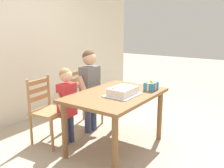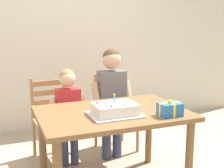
{
  "view_description": "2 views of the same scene",
  "coord_description": "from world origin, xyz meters",
  "px_view_note": "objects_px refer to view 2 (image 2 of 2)",
  "views": [
    {
      "loc": [
        -2.6,
        -1.71,
        1.61
      ],
      "look_at": [
        -0.04,
        0.04,
        0.88
      ],
      "focal_mm": 40.38,
      "sensor_mm": 36.0,
      "label": 1
    },
    {
      "loc": [
        -0.94,
        -2.38,
        1.51
      ],
      "look_at": [
        0.02,
        0.05,
        0.99
      ],
      "focal_mm": 47.85,
      "sensor_mm": 36.0,
      "label": 2
    }
  ],
  "objects_px": {
    "dining_table": "(112,123)",
    "chair_left": "(53,119)",
    "gift_box_red_large": "(170,109)",
    "child_younger": "(68,108)",
    "chair_right": "(115,112)",
    "child_older": "(112,93)",
    "birthday_cake": "(115,110)"
  },
  "relations": [
    {
      "from": "dining_table",
      "to": "chair_left",
      "type": "distance_m",
      "value": 0.97
    },
    {
      "from": "gift_box_red_large",
      "to": "child_younger",
      "type": "distance_m",
      "value": 1.14
    },
    {
      "from": "chair_right",
      "to": "child_older",
      "type": "distance_m",
      "value": 0.41
    },
    {
      "from": "dining_table",
      "to": "birthday_cake",
      "type": "height_order",
      "value": "birthday_cake"
    },
    {
      "from": "chair_left",
      "to": "child_older",
      "type": "distance_m",
      "value": 0.73
    },
    {
      "from": "chair_right",
      "to": "child_older",
      "type": "xyz_separation_m",
      "value": [
        -0.14,
        -0.25,
        0.3
      ]
    },
    {
      "from": "chair_right",
      "to": "gift_box_red_large",
      "type": "bearing_deg",
      "value": -88.55
    },
    {
      "from": "dining_table",
      "to": "gift_box_red_large",
      "type": "bearing_deg",
      "value": -36.66
    },
    {
      "from": "chair_left",
      "to": "child_older",
      "type": "bearing_deg",
      "value": -22.04
    },
    {
      "from": "dining_table",
      "to": "chair_right",
      "type": "bearing_deg",
      "value": 66.79
    },
    {
      "from": "child_younger",
      "to": "dining_table",
      "type": "bearing_deg",
      "value": -67.5
    },
    {
      "from": "chair_left",
      "to": "chair_right",
      "type": "xyz_separation_m",
      "value": [
        0.75,
        -0.0,
        0.0
      ]
    },
    {
      "from": "gift_box_red_large",
      "to": "chair_left",
      "type": "distance_m",
      "value": 1.45
    },
    {
      "from": "chair_left",
      "to": "child_younger",
      "type": "relative_size",
      "value": 0.87
    },
    {
      "from": "birthday_cake",
      "to": "chair_left",
      "type": "bearing_deg",
      "value": 109.85
    },
    {
      "from": "dining_table",
      "to": "child_older",
      "type": "height_order",
      "value": "child_older"
    },
    {
      "from": "dining_table",
      "to": "chair_left",
      "type": "bearing_deg",
      "value": 113.66
    },
    {
      "from": "gift_box_red_large",
      "to": "chair_left",
      "type": "relative_size",
      "value": 0.21
    },
    {
      "from": "gift_box_red_large",
      "to": "dining_table",
      "type": "bearing_deg",
      "value": 143.34
    },
    {
      "from": "gift_box_red_large",
      "to": "child_older",
      "type": "height_order",
      "value": "child_older"
    },
    {
      "from": "child_younger",
      "to": "chair_right",
      "type": "bearing_deg",
      "value": 21.62
    },
    {
      "from": "chair_left",
      "to": "child_younger",
      "type": "xyz_separation_m",
      "value": [
        0.12,
        -0.25,
        0.18
      ]
    },
    {
      "from": "child_older",
      "to": "child_younger",
      "type": "relative_size",
      "value": 1.18
    },
    {
      "from": "chair_right",
      "to": "child_younger",
      "type": "height_order",
      "value": "child_younger"
    },
    {
      "from": "gift_box_red_large",
      "to": "child_younger",
      "type": "bearing_deg",
      "value": 125.64
    },
    {
      "from": "birthday_cake",
      "to": "chair_left",
      "type": "distance_m",
      "value": 1.1
    },
    {
      "from": "gift_box_red_large",
      "to": "chair_left",
      "type": "bearing_deg",
      "value": 123.82
    },
    {
      "from": "birthday_cake",
      "to": "chair_right",
      "type": "height_order",
      "value": "birthday_cake"
    },
    {
      "from": "gift_box_red_large",
      "to": "child_younger",
      "type": "xyz_separation_m",
      "value": [
        -0.66,
        0.92,
        -0.16
      ]
    },
    {
      "from": "gift_box_red_large",
      "to": "chair_right",
      "type": "xyz_separation_m",
      "value": [
        -0.03,
        1.17,
        -0.34
      ]
    },
    {
      "from": "chair_left",
      "to": "chair_right",
      "type": "bearing_deg",
      "value": -0.0
    },
    {
      "from": "birthday_cake",
      "to": "chair_right",
      "type": "bearing_deg",
      "value": 68.08
    }
  ]
}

